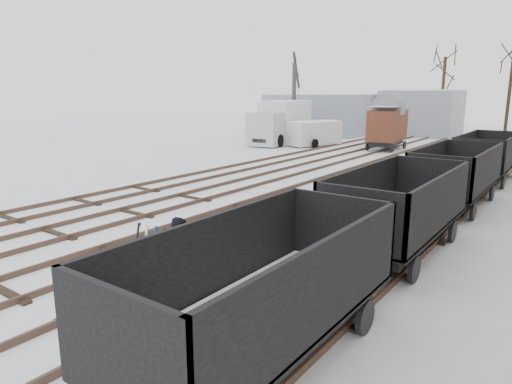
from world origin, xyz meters
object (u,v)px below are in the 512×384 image
worker (182,260)px  box_van_wagon (388,124)px  ground_frame (155,281)px  freight_wagon_a (262,311)px  panel_van (314,133)px  crane (295,116)px  lorry (281,122)px

worker → box_van_wagon: 28.06m
ground_frame → worker: (0.75, 0.10, 0.63)m
freight_wagon_a → panel_van: bearing=117.4°
worker → panel_van: 28.85m
ground_frame → crane: (-15.35, 30.99, 1.78)m
panel_van → freight_wagon_a: bearing=-44.1°
ground_frame → box_van_wagon: (-5.09, 27.53, 1.62)m
ground_frame → lorry: 29.91m
panel_van → crane: (-4.55, 4.45, 1.02)m
ground_frame → freight_wagon_a: freight_wagon_a is taller
worker → ground_frame: bearing=104.1°
box_van_wagon → crane: 10.83m
crane → box_van_wagon: bearing=-42.6°
box_van_wagon → lorry: lorry is taller
ground_frame → freight_wagon_a: size_ratio=0.27×
lorry → panel_van: lorry is taller
panel_van → crane: bearing=154.1°
crane → lorry: bearing=-96.7°
worker → box_van_wagon: (-5.84, 27.43, 0.99)m
box_van_wagon → panel_van: size_ratio=0.92×
ground_frame → worker: size_ratio=0.82×
lorry → panel_van: bearing=-5.1°
ground_frame → freight_wagon_a: 3.46m
lorry → crane: crane is taller
lorry → crane: size_ratio=1.03×
freight_wagon_a → lorry: (-17.27, 27.12, 0.96)m
worker → lorry: size_ratio=0.23×
worker → freight_wagon_a: freight_wagon_a is taller
panel_van → worker: bearing=-48.0°
freight_wagon_a → crane: (-18.69, 31.69, 1.19)m
ground_frame → worker: worker is taller
freight_wagon_a → crane: size_ratio=0.71×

